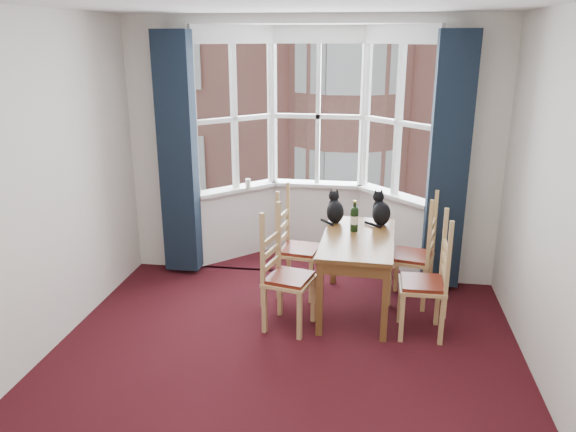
% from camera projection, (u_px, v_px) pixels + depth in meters
% --- Properties ---
extents(floor, '(4.50, 4.50, 0.00)m').
position_uv_depth(floor, '(275.00, 387.00, 4.32)').
color(floor, black).
rests_on(floor, ground).
extents(wall_left, '(0.00, 4.50, 4.50)m').
position_uv_depth(wall_left, '(10.00, 202.00, 4.18)').
color(wall_left, silver).
rests_on(wall_left, floor).
extents(wall_near, '(4.00, 0.00, 4.00)m').
position_uv_depth(wall_near, '(150.00, 426.00, 1.77)').
color(wall_near, silver).
rests_on(wall_near, floor).
extents(wall_back_pier_left, '(0.70, 0.12, 2.80)m').
position_uv_depth(wall_back_pier_left, '(163.00, 147.00, 6.24)').
color(wall_back_pier_left, silver).
rests_on(wall_back_pier_left, floor).
extents(wall_back_pier_right, '(0.70, 0.12, 2.80)m').
position_uv_depth(wall_back_pier_right, '(470.00, 156.00, 5.77)').
color(wall_back_pier_right, silver).
rests_on(wall_back_pier_right, floor).
extents(bay_window, '(2.76, 0.94, 2.80)m').
position_uv_depth(bay_window, '(315.00, 143.00, 6.48)').
color(bay_window, white).
rests_on(bay_window, floor).
extents(curtain_left, '(0.38, 0.22, 2.60)m').
position_uv_depth(curtain_left, '(178.00, 155.00, 6.06)').
color(curtain_left, '#15202F').
rests_on(curtain_left, floor).
extents(curtain_right, '(0.38, 0.22, 2.60)m').
position_uv_depth(curtain_right, '(448.00, 164.00, 5.65)').
color(curtain_right, '#15202F').
rests_on(curtain_right, floor).
extents(dining_table, '(0.72, 1.28, 0.75)m').
position_uv_depth(dining_table, '(358.00, 248.00, 5.37)').
color(dining_table, brown).
rests_on(dining_table, floor).
extents(chair_left_near, '(0.49, 0.50, 0.92)m').
position_uv_depth(chair_left_near, '(280.00, 278.00, 5.11)').
color(chair_left_near, tan).
rests_on(chair_left_near, floor).
extents(chair_left_far, '(0.45, 0.47, 0.92)m').
position_uv_depth(chair_left_far, '(291.00, 250.00, 5.79)').
color(chair_left_far, tan).
rests_on(chair_left_far, floor).
extents(chair_right_near, '(0.40, 0.42, 0.92)m').
position_uv_depth(chair_right_near, '(433.00, 286.00, 4.96)').
color(chair_right_near, tan).
rests_on(chair_right_near, floor).
extents(chair_right_far, '(0.48, 0.50, 0.92)m').
position_uv_depth(chair_right_far, '(421.00, 259.00, 5.56)').
color(chair_right_far, tan).
rests_on(chair_right_far, floor).
extents(cat_left, '(0.23, 0.28, 0.34)m').
position_uv_depth(cat_left, '(335.00, 210.00, 5.74)').
color(cat_left, black).
rests_on(cat_left, dining_table).
extents(cat_right, '(0.27, 0.30, 0.36)m').
position_uv_depth(cat_right, '(381.00, 211.00, 5.67)').
color(cat_right, black).
rests_on(cat_right, dining_table).
extents(wine_bottle, '(0.08, 0.08, 0.31)m').
position_uv_depth(wine_bottle, '(354.00, 218.00, 5.47)').
color(wine_bottle, black).
rests_on(wine_bottle, dining_table).
extents(candle_tall, '(0.06, 0.06, 0.11)m').
position_uv_depth(candle_tall, '(248.00, 184.00, 6.59)').
color(candle_tall, white).
rests_on(candle_tall, bay_window).
extents(street, '(80.00, 80.00, 0.00)m').
position_uv_depth(street, '(361.00, 175.00, 36.51)').
color(street, '#333335').
rests_on(street, ground).
extents(tenement_building, '(18.40, 7.80, 15.20)m').
position_uv_depth(tenement_building, '(354.00, 70.00, 17.02)').
color(tenement_building, '#A96657').
rests_on(tenement_building, street).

